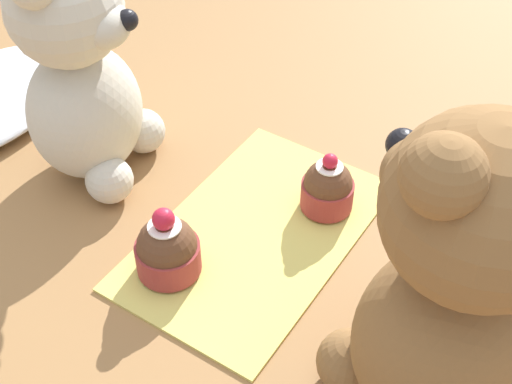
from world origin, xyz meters
TOP-DOWN VIEW (x-y plane):
  - ground_plane at (0.00, 0.00)m, footprint 4.00×4.00m
  - knitted_placemat at (0.00, 0.00)m, footprint 0.26×0.16m
  - teddy_bear_cream at (-0.01, 0.19)m, footprint 0.14×0.14m
  - teddy_bear_tan at (-0.07, -0.19)m, footprint 0.17×0.16m
  - cupcake_near_cream_bear at (-0.08, 0.04)m, footprint 0.06×0.06m
  - cupcake_near_tan_bear at (0.07, -0.04)m, footprint 0.05×0.05m

SIDE VIEW (x-z plane):
  - ground_plane at x=0.00m, z-range 0.00..0.00m
  - knitted_placemat at x=0.00m, z-range 0.00..0.01m
  - cupcake_near_tan_bear at x=0.07m, z-range 0.00..0.06m
  - cupcake_near_cream_bear at x=-0.08m, z-range -0.01..0.07m
  - teddy_bear_cream at x=-0.01m, z-range -0.01..0.23m
  - teddy_bear_tan at x=-0.07m, z-range -0.01..0.26m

